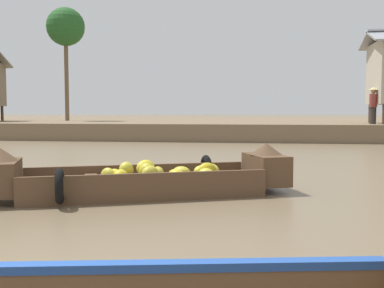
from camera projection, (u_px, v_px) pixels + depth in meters
name	position (u px, v px, depth m)	size (l,w,h in m)	color
ground_plane	(168.00, 163.00, 12.35)	(300.00, 300.00, 0.00)	#726047
riverbank_strip	(220.00, 126.00, 30.25)	(160.00, 20.00, 0.79)	#756047
banana_boat	(145.00, 178.00, 7.69)	(4.95, 2.79, 0.83)	brown
palm_tree_near	(66.00, 28.00, 27.26)	(2.22, 2.22, 6.61)	brown
vendor_person	(373.00, 103.00, 20.83)	(0.44, 0.44, 1.66)	#332D28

